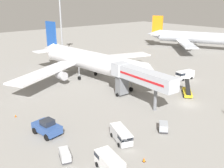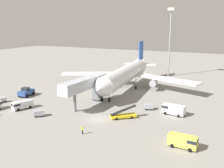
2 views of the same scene
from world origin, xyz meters
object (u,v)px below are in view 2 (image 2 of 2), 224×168
at_px(baggage_cart_far_center, 149,107).
at_px(apron_light_mast, 170,30).
at_px(service_van_outer_left, 184,141).
at_px(service_van_outer_right, 22,105).
at_px(baggage_cart_mid_center, 39,113).
at_px(service_van_far_right, 173,109).
at_px(safety_cone_alpha, 44,87).
at_px(belt_loader_truck, 123,115).
at_px(ground_crew_worker_foreground, 82,130).
at_px(pushback_tug, 26,92).
at_px(jet_bridge, 87,85).
at_px(safety_cone_bravo, 0,114).
at_px(baggage_cart_mid_right, 1,100).
at_px(airplane_at_gate, 127,74).

bearing_deg(baggage_cart_far_center, apron_light_mast, 97.38).
bearing_deg(service_van_outer_left, service_van_outer_right, 175.14).
bearing_deg(service_van_outer_right, baggage_cart_mid_center, -16.60).
xyz_separation_m(service_van_far_right, baggage_cart_far_center, (-6.24, 0.96, -0.56)).
relative_size(baggage_cart_far_center, safety_cone_alpha, 4.66).
height_order(belt_loader_truck, service_van_outer_right, belt_loader_truck).
xyz_separation_m(belt_loader_truck, service_van_outer_left, (15.03, -8.58, 0.53)).
height_order(baggage_cart_far_center, apron_light_mast, apron_light_mast).
xyz_separation_m(ground_crew_worker_foreground, apron_light_mast, (1.49, 63.68, 17.69)).
height_order(pushback_tug, baggage_cart_mid_center, pushback_tug).
bearing_deg(jet_bridge, safety_cone_bravo, -133.65).
height_order(belt_loader_truck, baggage_cart_mid_center, belt_loader_truck).
bearing_deg(safety_cone_bravo, service_van_outer_left, 3.33).
bearing_deg(baggage_cart_far_center, service_van_outer_left, -55.55).
relative_size(jet_bridge, baggage_cart_mid_right, 5.71).
distance_m(service_van_outer_right, safety_cone_alpha, 21.45).
bearing_deg(apron_light_mast, baggage_cart_mid_right, -120.15).
bearing_deg(service_van_outer_right, airplane_at_gate, 62.45).
relative_size(pushback_tug, service_van_far_right, 0.96).
xyz_separation_m(belt_loader_truck, safety_cone_alpha, (-34.81, 14.22, -0.48)).
bearing_deg(pushback_tug, apron_light_mast, 57.08).
relative_size(safety_cone_alpha, apron_light_mast, 0.02).
height_order(jet_bridge, pushback_tug, jet_bridge).
bearing_deg(pushback_tug, airplane_at_gate, 41.62).
bearing_deg(baggage_cart_mid_right, service_van_outer_left, -5.72).
relative_size(belt_loader_truck, safety_cone_bravo, 8.83).
height_order(jet_bridge, apron_light_mast, apron_light_mast).
relative_size(airplane_at_gate, baggage_cart_mid_right, 16.00).
distance_m(service_van_outer_left, baggage_cart_mid_right, 50.02).
bearing_deg(belt_loader_truck, baggage_cart_mid_center, -157.81).
bearing_deg(airplane_at_gate, belt_loader_truck, -69.09).
bearing_deg(service_van_outer_right, safety_cone_bravo, -101.62).
relative_size(airplane_at_gate, belt_loader_truck, 8.39).
bearing_deg(service_van_far_right, baggage_cart_mid_right, -166.13).
height_order(jet_bridge, service_van_outer_right, jet_bridge).
xyz_separation_m(baggage_cart_mid_center, safety_cone_bravo, (-8.74, -3.65, -0.50)).
xyz_separation_m(airplane_at_gate, service_van_outer_left, (24.72, -33.93, -3.82)).
bearing_deg(jet_bridge, ground_crew_worker_foreground, -61.78).
bearing_deg(airplane_at_gate, service_van_outer_left, -53.93).
height_order(baggage_cart_far_center, safety_cone_bravo, baggage_cart_far_center).
xyz_separation_m(baggage_cart_mid_right, baggage_cart_mid_center, (16.68, -3.77, 0.05)).
relative_size(jet_bridge, service_van_far_right, 3.07).
bearing_deg(belt_loader_truck, baggage_cart_mid_right, -174.09).
distance_m(baggage_cart_mid_right, apron_light_mast, 67.07).
relative_size(ground_crew_worker_foreground, safety_cone_bravo, 2.75).
bearing_deg(safety_cone_alpha, service_van_outer_left, -24.58).
bearing_deg(jet_bridge, service_van_outer_left, -25.35).
relative_size(belt_loader_truck, baggage_cart_mid_right, 1.91).
bearing_deg(baggage_cart_far_center, belt_loader_truck, -112.38).
bearing_deg(pushback_tug, jet_bridge, -0.22).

